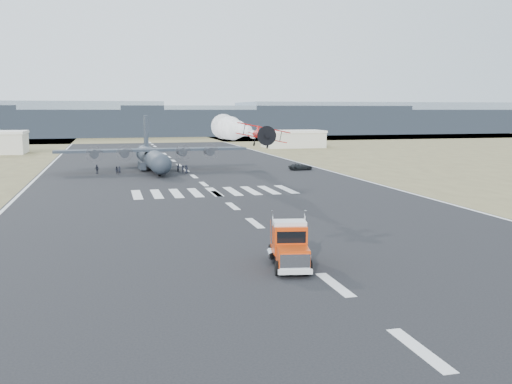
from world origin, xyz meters
name	(u,v)px	position (x,y,z in m)	size (l,w,h in m)	color
ground	(335,285)	(0.00, 0.00, 0.00)	(500.00, 500.00, 0.00)	black
scrub_far	(144,138)	(0.00, 230.00, 0.00)	(500.00, 80.00, 0.00)	brown
runway_markings	(204,184)	(0.00, 60.00, 0.01)	(60.00, 260.00, 0.01)	silver
ridge_seg_c	(3,119)	(-65.00, 260.00, 8.50)	(150.00, 50.00, 17.00)	slate
ridge_seg_d	(140,123)	(0.00, 260.00, 6.50)	(150.00, 50.00, 13.00)	slate
ridge_seg_e	(263,120)	(65.00, 260.00, 7.50)	(150.00, 50.00, 15.00)	slate
ridge_seg_f	(374,118)	(130.00, 260.00, 8.50)	(150.00, 50.00, 17.00)	slate
ridge_seg_g	(474,121)	(195.00, 260.00, 6.50)	(150.00, 50.00, 13.00)	slate
hangar_right	(293,139)	(46.00, 150.00, 3.01)	(20.50, 12.50, 5.90)	#BCB8A7
semi_truck	(289,244)	(-1.70, 5.81, 1.88)	(4.10, 8.73, 3.84)	black
aerobatic_biplane	(262,134)	(2.87, 31.63, 9.81)	(6.68, 6.04, 3.19)	red
smoke_trail	(229,128)	(3.25, 53.52, 9.98)	(4.26, 26.10, 4.26)	white
transport_aircraft	(152,156)	(-6.98, 85.92, 2.99)	(40.18, 33.09, 11.61)	#1F262F
support_vehicle	(301,167)	(24.15, 78.22, 0.71)	(2.37, 5.13, 1.43)	black
crew_a	(165,167)	(-4.65, 82.57, 0.92)	(0.67, 0.55, 1.84)	black
crew_b	(178,168)	(-1.89, 81.32, 0.84)	(0.82, 0.51, 1.69)	black
crew_c	(183,169)	(-1.27, 78.52, 0.81)	(1.04, 0.48, 1.61)	black
crew_d	(97,169)	(-18.43, 81.71, 0.92)	(1.08, 0.55, 1.85)	black
crew_e	(186,169)	(-0.73, 77.62, 0.87)	(0.85, 0.52, 1.74)	black
crew_f	(161,168)	(-5.41, 81.62, 0.79)	(1.47, 0.48, 1.59)	black
crew_g	(119,170)	(-14.01, 79.38, 0.82)	(0.60, 0.49, 1.64)	black
crew_h	(117,170)	(-14.57, 79.89, 0.78)	(0.76, 0.47, 1.56)	black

